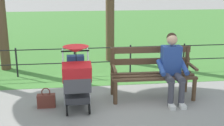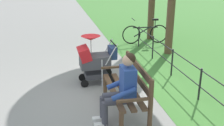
{
  "view_description": "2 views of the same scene",
  "coord_description": "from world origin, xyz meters",
  "px_view_note": "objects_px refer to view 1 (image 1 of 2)",
  "views": [
    {
      "loc": [
        0.63,
        5.25,
        2.23
      ],
      "look_at": [
        -0.01,
        0.03,
        0.74
      ],
      "focal_mm": 47.66,
      "sensor_mm": 36.0,
      "label": 1
    },
    {
      "loc": [
        -5.18,
        1.17,
        2.61
      ],
      "look_at": [
        0.03,
        0.02,
        0.69
      ],
      "focal_mm": 43.22,
      "sensor_mm": 36.0,
      "label": 2
    }
  ],
  "objects_px": {
    "park_bench": "(152,71)",
    "stroller": "(77,77)",
    "person_on_bench": "(172,66)",
    "handbag": "(46,100)"
  },
  "relations": [
    {
      "from": "park_bench",
      "to": "stroller",
      "type": "bearing_deg",
      "value": 15.78
    },
    {
      "from": "person_on_bench",
      "to": "handbag",
      "type": "relative_size",
      "value": 3.45
    },
    {
      "from": "park_bench",
      "to": "handbag",
      "type": "distance_m",
      "value": 2.07
    },
    {
      "from": "person_on_bench",
      "to": "stroller",
      "type": "height_order",
      "value": "person_on_bench"
    },
    {
      "from": "person_on_bench",
      "to": "handbag",
      "type": "distance_m",
      "value": 2.4
    },
    {
      "from": "stroller",
      "to": "person_on_bench",
      "type": "bearing_deg",
      "value": -174.0
    },
    {
      "from": "park_bench",
      "to": "handbag",
      "type": "height_order",
      "value": "park_bench"
    },
    {
      "from": "park_bench",
      "to": "stroller",
      "type": "relative_size",
      "value": 1.4
    },
    {
      "from": "park_bench",
      "to": "handbag",
      "type": "xyz_separation_m",
      "value": [
        2.01,
        0.29,
        -0.4
      ]
    },
    {
      "from": "park_bench",
      "to": "handbag",
      "type": "bearing_deg",
      "value": 8.31
    }
  ]
}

